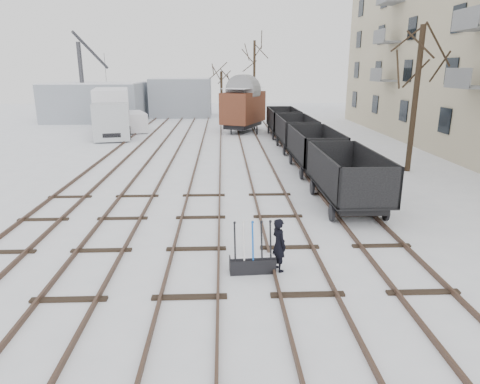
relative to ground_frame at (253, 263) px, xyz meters
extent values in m
plane|color=white|center=(-1.69, 1.62, -0.28)|extent=(120.00, 120.00, 0.00)
cube|color=black|center=(-8.40, 15.62, -0.21)|extent=(0.07, 52.00, 0.15)
cube|color=black|center=(-6.97, 15.62, -0.21)|extent=(0.07, 52.00, 0.15)
cube|color=black|center=(-7.69, 3.62, -0.26)|extent=(1.90, 0.20, 0.08)
cube|color=black|center=(-5.40, 15.62, -0.21)|extent=(0.07, 52.00, 0.15)
cube|color=black|center=(-3.97, 15.62, -0.21)|extent=(0.07, 52.00, 0.15)
cube|color=black|center=(-4.69, 3.62, -0.26)|extent=(1.90, 0.20, 0.08)
cube|color=black|center=(-2.40, 15.62, -0.21)|extent=(0.07, 52.00, 0.15)
cube|color=black|center=(-0.97, 15.62, -0.21)|extent=(0.07, 52.00, 0.15)
cube|color=black|center=(-1.69, 3.62, -0.26)|extent=(1.90, 0.20, 0.08)
cube|color=black|center=(0.60, 15.62, -0.21)|extent=(0.07, 52.00, 0.15)
cube|color=black|center=(2.03, 15.62, -0.21)|extent=(0.07, 52.00, 0.15)
cube|color=black|center=(1.31, 3.62, -0.26)|extent=(1.90, 0.20, 0.08)
cube|color=black|center=(3.60, 15.62, -0.21)|extent=(0.07, 52.00, 0.15)
cube|color=black|center=(5.03, 15.62, -0.21)|extent=(0.07, 52.00, 0.15)
cube|color=black|center=(4.31, 3.62, -0.26)|extent=(1.90, 0.20, 0.08)
cube|color=gray|center=(-14.69, 37.62, 1.72)|extent=(10.00, 8.00, 4.00)
cube|color=silver|center=(-14.69, 37.62, 3.77)|extent=(9.80, 7.84, 0.10)
cube|color=gray|center=(-5.69, 41.62, 1.92)|extent=(7.00, 6.00, 4.40)
cube|color=silver|center=(-5.69, 41.62, 4.17)|extent=(6.86, 5.88, 0.10)
cube|color=black|center=(0.00, 0.00, -0.06)|extent=(1.32, 0.49, 0.44)
cube|color=black|center=(0.00, 0.00, 0.18)|extent=(1.32, 0.37, 0.06)
cube|color=silver|center=(0.00, 0.00, 0.22)|extent=(1.26, 0.33, 0.03)
cylinder|color=black|center=(-0.50, -0.03, 0.67)|extent=(0.07, 0.32, 1.08)
cylinder|color=silver|center=(-0.25, -0.01, 0.67)|extent=(0.07, 0.32, 1.08)
cylinder|color=#0D4DB5|center=(0.00, 0.00, 0.67)|extent=(0.07, 0.32, 1.08)
cylinder|color=black|center=(0.25, 0.01, 0.67)|extent=(0.07, 0.32, 1.08)
cylinder|color=black|center=(0.50, 0.03, 0.67)|extent=(0.07, 0.32, 1.08)
imported|color=black|center=(0.75, 0.10, 0.49)|extent=(0.57, 0.67, 1.56)
cube|color=black|center=(4.31, 5.88, 0.33)|extent=(1.81, 4.97, 0.38)
cube|color=black|center=(4.31, 5.88, 0.52)|extent=(2.26, 5.64, 0.11)
cube|color=black|center=(3.23, 5.88, 1.27)|extent=(0.09, 5.64, 1.50)
cube|color=black|center=(5.39, 5.88, 1.27)|extent=(0.09, 5.64, 1.50)
cube|color=silver|center=(4.31, 5.88, 0.61)|extent=(2.03, 5.42, 0.06)
cylinder|color=black|center=(3.28, 4.08, 0.05)|extent=(0.11, 0.66, 0.66)
cylinder|color=black|center=(5.35, 7.69, 0.05)|extent=(0.11, 0.66, 0.66)
cube|color=black|center=(4.31, 12.28, 0.33)|extent=(1.81, 4.97, 0.38)
cube|color=black|center=(4.31, 12.28, 0.52)|extent=(2.26, 5.64, 0.11)
cube|color=black|center=(3.23, 12.28, 1.27)|extent=(0.09, 5.64, 1.50)
cube|color=black|center=(5.39, 12.28, 1.27)|extent=(0.09, 5.64, 1.50)
cube|color=silver|center=(4.31, 12.28, 0.61)|extent=(2.03, 5.42, 0.06)
cylinder|color=black|center=(3.28, 10.48, 0.05)|extent=(0.11, 0.66, 0.66)
cylinder|color=black|center=(5.35, 14.09, 0.05)|extent=(0.11, 0.66, 0.66)
cube|color=black|center=(4.31, 18.68, 0.33)|extent=(1.81, 4.97, 0.38)
cube|color=black|center=(4.31, 18.68, 0.52)|extent=(2.26, 5.64, 0.11)
cube|color=black|center=(3.23, 18.68, 1.27)|extent=(0.09, 5.64, 1.50)
cube|color=black|center=(5.39, 18.68, 1.27)|extent=(0.09, 5.64, 1.50)
cube|color=silver|center=(4.31, 18.68, 0.61)|extent=(2.03, 5.42, 0.06)
cylinder|color=black|center=(3.28, 16.88, 0.05)|extent=(0.11, 0.66, 0.66)
cylinder|color=black|center=(5.35, 20.49, 0.05)|extent=(0.11, 0.66, 0.66)
cube|color=black|center=(4.31, 25.08, 0.33)|extent=(1.81, 4.97, 0.38)
cube|color=black|center=(4.31, 25.08, 0.52)|extent=(2.26, 5.64, 0.11)
cube|color=black|center=(3.23, 25.08, 1.27)|extent=(0.09, 5.64, 1.50)
cube|color=black|center=(5.39, 25.08, 1.27)|extent=(0.09, 5.64, 1.50)
cube|color=silver|center=(4.31, 25.08, 0.61)|extent=(2.03, 5.42, 0.06)
cylinder|color=black|center=(3.28, 23.28, 0.05)|extent=(0.11, 0.66, 0.66)
cylinder|color=black|center=(5.35, 26.89, 0.05)|extent=(0.11, 0.66, 0.66)
cube|color=black|center=(1.08, 27.91, 0.38)|extent=(3.67, 4.93, 0.41)
cube|color=#4F2617|center=(1.08, 27.91, 1.93)|extent=(4.38, 5.70, 2.67)
cube|color=silver|center=(1.08, 27.91, 3.62)|extent=(4.05, 5.36, 0.04)
cylinder|color=black|center=(-0.05, 26.26, 0.08)|extent=(0.12, 0.72, 0.72)
cylinder|color=black|center=(2.21, 29.55, 0.08)|extent=(0.12, 0.72, 0.72)
cube|color=black|center=(-10.20, 26.21, 0.34)|extent=(3.12, 8.74, 0.34)
cube|color=#A2A7AB|center=(-10.20, 23.03, 1.25)|extent=(3.14, 2.79, 2.84)
cube|color=silver|center=(-10.20, 27.12, 1.99)|extent=(4.01, 6.37, 3.18)
cube|color=silver|center=(-10.20, 27.12, 3.60)|extent=(3.93, 6.25, 0.05)
cylinder|color=black|center=(-11.45, 23.26, 0.28)|extent=(0.34, 1.14, 1.14)
cylinder|color=black|center=(-8.95, 29.40, 0.28)|extent=(0.34, 1.14, 1.14)
cube|color=silver|center=(-8.80, 28.49, 0.63)|extent=(2.97, 4.36, 1.64)
cube|color=silver|center=(-8.80, 28.49, 1.46)|extent=(2.90, 4.26, 0.04)
cylinder|color=black|center=(-9.62, 27.21, 0.03)|extent=(0.20, 0.64, 0.64)
cylinder|color=black|center=(-7.98, 29.76, 0.03)|extent=(0.20, 0.64, 0.64)
cube|color=#303135|center=(-15.66, 36.39, 0.13)|extent=(2.44, 2.44, 0.82)
cylinder|color=#303135|center=(-15.66, 36.39, 3.82)|extent=(0.45, 0.45, 8.21)
cylinder|color=#303135|center=(-15.66, 38.23, 7.11)|extent=(2.39, 4.90, 3.79)
cylinder|color=black|center=(-15.66, 40.39, 4.64)|extent=(0.04, 0.04, 4.62)
cylinder|color=black|center=(9.61, 12.09, 3.59)|extent=(0.30, 0.30, 7.76)
cylinder|color=black|center=(-0.88, 42.01, 2.34)|extent=(0.30, 0.30, 5.24)
cylinder|color=black|center=(3.13, 42.73, 4.11)|extent=(0.30, 0.30, 8.79)
camera|label=1|loc=(-0.81, -11.03, 5.29)|focal=32.00mm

